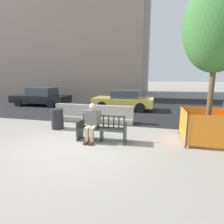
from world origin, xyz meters
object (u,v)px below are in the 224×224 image
object	(u,v)px
street_bench	(102,130)
street_tree	(218,25)
construction_fence	(207,125)
trash_bin	(57,119)
car_taxi_near	(124,100)
car_sedan_far	(41,97)
seated_person	(92,122)
jersey_barrier_left	(74,114)
jersey_barrier_centre	(113,116)

from	to	relation	value
street_bench	street_tree	world-z (taller)	street_tree
construction_fence	trash_bin	xyz separation A→B (m)	(-5.83, 0.19, -0.15)
car_taxi_near	car_sedan_far	xyz separation A→B (m)	(-6.64, 0.14, 0.02)
seated_person	car_sedan_far	xyz separation A→B (m)	(-6.64, 6.48, -0.00)
street_bench	street_tree	size ratio (longest dim) A/B	0.33
jersey_barrier_left	car_sedan_far	xyz separation A→B (m)	(-4.68, 3.83, 0.35)
street_tree	car_sedan_far	size ratio (longest dim) A/B	1.15
jersey_barrier_left	construction_fence	world-z (taller)	construction_fence
street_bench	car_sedan_far	world-z (taller)	car_sedan_far
street_tree	street_bench	bearing A→B (deg)	-167.75
construction_fence	car_sedan_far	size ratio (longest dim) A/B	0.35
street_bench	trash_bin	size ratio (longest dim) A/B	1.92
street_bench	car_sedan_far	xyz separation A→B (m)	(-6.98, 6.42, 0.29)
street_bench	jersey_barrier_left	world-z (taller)	street_bench
jersey_barrier_centre	construction_fence	world-z (taller)	construction_fence
car_taxi_near	street_bench	bearing A→B (deg)	-86.92
street_bench	construction_fence	size ratio (longest dim) A/B	1.07
jersey_barrier_left	street_tree	xyz separation A→B (m)	(5.83, -1.82, 3.42)
seated_person	jersey_barrier_left	distance (m)	3.32
seated_person	car_sedan_far	distance (m)	9.28
construction_fence	trash_bin	bearing A→B (deg)	178.10
street_bench	seated_person	xyz separation A→B (m)	(-0.34, -0.06, 0.29)
street_tree	car_sedan_far	xyz separation A→B (m)	(-10.51, 5.65, -3.07)
construction_fence	street_tree	bearing A→B (deg)	-165.96
seated_person	jersey_barrier_left	xyz separation A→B (m)	(-1.96, 2.65, -0.35)
street_bench	seated_person	world-z (taller)	seated_person
street_tree	car_taxi_near	size ratio (longest dim) A/B	1.26
jersey_barrier_left	trash_bin	world-z (taller)	trash_bin
street_tree	car_taxi_near	distance (m)	7.40
street_tree	car_taxi_near	world-z (taller)	street_tree
street_tree	car_sedan_far	world-z (taller)	street_tree
jersey_barrier_left	street_tree	distance (m)	7.00
street_tree	trash_bin	world-z (taller)	street_tree
jersey_barrier_centre	car_taxi_near	distance (m)	3.71
street_bench	construction_fence	world-z (taller)	construction_fence
street_bench	jersey_barrier_centre	distance (m)	2.59
seated_person	jersey_barrier_left	size ratio (longest dim) A/B	0.65
construction_fence	car_taxi_near	distance (m)	6.73
jersey_barrier_centre	trash_bin	world-z (taller)	trash_bin
car_taxi_near	trash_bin	size ratio (longest dim) A/B	4.67
seated_person	jersey_barrier_centre	xyz separation A→B (m)	(0.14, 2.64, -0.35)
jersey_barrier_centre	car_sedan_far	world-z (taller)	car_sedan_far
trash_bin	car_taxi_near	bearing A→B (deg)	69.66
jersey_barrier_left	construction_fence	distance (m)	6.11
street_bench	construction_fence	bearing A→B (deg)	12.25
jersey_barrier_left	car_taxi_near	xyz separation A→B (m)	(1.97, 3.68, 0.32)
jersey_barrier_left	construction_fence	bearing A→B (deg)	-17.35
car_sedan_far	street_bench	bearing A→B (deg)	-42.58
seated_person	car_taxi_near	xyz separation A→B (m)	(0.00, 6.33, -0.03)
seated_person	trash_bin	bearing A→B (deg)	152.56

